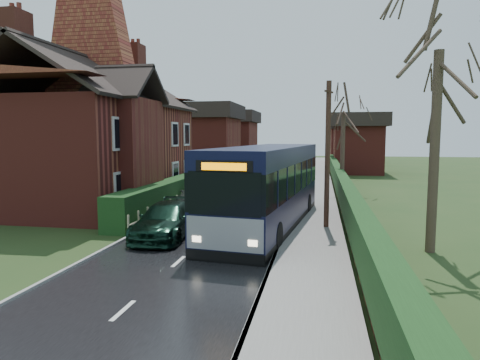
% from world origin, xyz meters
% --- Properties ---
extents(ground, '(140.00, 140.00, 0.00)m').
position_xyz_m(ground, '(0.00, 0.00, 0.00)').
color(ground, '#2E401B').
rests_on(ground, ground).
extents(road, '(6.00, 100.00, 0.02)m').
position_xyz_m(road, '(0.00, 10.00, 0.01)').
color(road, black).
rests_on(road, ground).
extents(pavement, '(2.50, 100.00, 0.14)m').
position_xyz_m(pavement, '(4.25, 10.00, 0.07)').
color(pavement, slate).
rests_on(pavement, ground).
extents(kerb_right, '(0.12, 100.00, 0.14)m').
position_xyz_m(kerb_right, '(3.05, 10.00, 0.07)').
color(kerb_right, gray).
rests_on(kerb_right, ground).
extents(kerb_left, '(0.12, 100.00, 0.10)m').
position_xyz_m(kerb_left, '(-3.05, 10.00, 0.05)').
color(kerb_left, gray).
rests_on(kerb_left, ground).
extents(front_hedge, '(1.20, 16.00, 1.60)m').
position_xyz_m(front_hedge, '(-3.90, 5.00, 0.80)').
color(front_hedge, '#163213').
rests_on(front_hedge, ground).
extents(picket_fence, '(0.10, 16.00, 0.90)m').
position_xyz_m(picket_fence, '(-3.15, 5.00, 0.45)').
color(picket_fence, tan).
rests_on(picket_fence, ground).
extents(right_wall_hedge, '(0.60, 50.00, 1.80)m').
position_xyz_m(right_wall_hedge, '(5.80, 10.00, 1.02)').
color(right_wall_hedge, maroon).
rests_on(right_wall_hedge, ground).
extents(brick_house, '(9.30, 14.60, 10.30)m').
position_xyz_m(brick_house, '(-8.73, 4.78, 4.38)').
color(brick_house, maroon).
rests_on(brick_house, ground).
extents(bus, '(4.08, 12.20, 3.64)m').
position_xyz_m(bus, '(2.20, -0.04, 1.80)').
color(bus, black).
rests_on(bus, ground).
extents(car_silver, '(1.85, 4.51, 1.53)m').
position_xyz_m(car_silver, '(-2.38, 4.55, 0.76)').
color(car_silver, silver).
rests_on(car_silver, ground).
extents(car_green, '(2.15, 4.86, 1.39)m').
position_xyz_m(car_green, '(-1.60, -2.74, 0.69)').
color(car_green, black).
rests_on(car_green, ground).
extents(car_distant, '(1.98, 4.51, 1.44)m').
position_xyz_m(car_distant, '(-0.46, 35.16, 0.72)').
color(car_distant, black).
rests_on(car_distant, ground).
extents(bus_stop_sign, '(0.13, 0.40, 2.63)m').
position_xyz_m(bus_stop_sign, '(4.00, 6.00, 1.73)').
color(bus_stop_sign, slate).
rests_on(bus_stop_sign, ground).
extents(telegraph_pole, '(0.39, 0.79, 6.43)m').
position_xyz_m(telegraph_pole, '(4.80, -0.17, 3.26)').
color(telegraph_pole, '#311E16').
rests_on(telegraph_pole, ground).
extents(tree_right_near, '(4.64, 4.64, 10.01)m').
position_xyz_m(tree_right_near, '(8.39, -3.16, 7.48)').
color(tree_right_near, '#3D3024').
rests_on(tree_right_near, ground).
extents(tree_right_far, '(4.23, 4.23, 8.17)m').
position_xyz_m(tree_right_far, '(6.00, 11.38, 6.10)').
color(tree_right_far, '#382921').
rests_on(tree_right_far, ground).
extents(tree_house_side, '(4.16, 4.16, 9.45)m').
position_xyz_m(tree_house_side, '(-10.86, 15.07, 7.06)').
color(tree_house_side, '#31281D').
rests_on(tree_house_side, ground).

